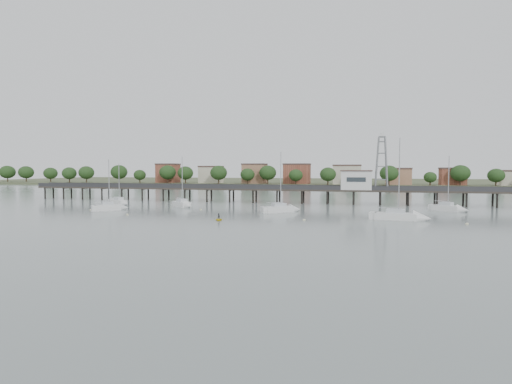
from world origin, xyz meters
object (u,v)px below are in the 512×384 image
lattice_tower (382,163)px  sailboat_d (406,217)px  sailboat_c (285,209)px  sailboat_e (452,209)px  white_tender (114,200)px  yellow_dinghy (219,220)px  sailboat_a (113,207)px  pier (266,189)px  sailboat_b (121,203)px  sailboat_f (184,205)px

lattice_tower → sailboat_d: size_ratio=0.94×
lattice_tower → sailboat_c: lattice_tower is taller
sailboat_e → white_tender: 91.63m
sailboat_e → yellow_dinghy: size_ratio=5.57×
lattice_tower → sailboat_a: 69.38m
lattice_tower → sailboat_c: (-21.68, -24.86, -10.46)m
pier → sailboat_d: sailboat_d is taller
lattice_tower → sailboat_c: bearing=-131.1°
sailboat_a → sailboat_b: bearing=70.6°
pier → white_tender: 45.51m
sailboat_b → white_tender: bearing=156.3°
yellow_dinghy → sailboat_b: bearing=122.3°
lattice_tower → sailboat_a: size_ratio=1.25×
pier → lattice_tower: 32.34m
sailboat_a → sailboat_b: (-6.12, 13.27, 0.00)m
sailboat_a → white_tender: size_ratio=3.75×
pier → sailboat_c: 26.92m
sailboat_c → sailboat_d: size_ratio=0.86×
lattice_tower → sailboat_b: bearing=-165.5°
sailboat_a → sailboat_c: 40.07m
lattice_tower → white_tender: bearing=-175.1°
sailboat_a → lattice_tower: bearing=-17.5°
lattice_tower → white_tender: lattice_tower is taller
sailboat_c → sailboat_b: sailboat_c is taller
sailboat_d → white_tender: (-79.61, 27.85, -0.24)m
pier → sailboat_b: size_ratio=12.94×
sailboat_d → white_tender: sailboat_d is taller
sailboat_b → white_tender: 14.11m
sailboat_e → sailboat_b: sailboat_e is taller
sailboat_e → sailboat_f: size_ratio=0.99×
sailboat_a → white_tender: bearing=77.9°
sailboat_a → white_tender: (-15.09, 24.15, -0.26)m
sailboat_e → yellow_dinghy: (-45.69, -29.05, -0.64)m
pier → sailboat_a: bearing=-134.1°
sailboat_f → white_tender: bearing=-163.7°
sailboat_c → sailboat_b: size_ratio=1.22×
lattice_tower → sailboat_f: lattice_tower is taller
sailboat_b → yellow_dinghy: size_ratio=4.86×
sailboat_b → white_tender: (-8.97, 10.89, -0.27)m
sailboat_b → sailboat_d: size_ratio=0.71×
lattice_tower → sailboat_c: 34.60m
pier → sailboat_b: bearing=-154.1°
pier → white_tender: pier is taller
yellow_dinghy → sailboat_e: bearing=10.1°
sailboat_b → sailboat_f: 19.02m
pier → lattice_tower: lattice_tower is taller
sailboat_a → sailboat_d: (64.52, -3.69, -0.02)m
sailboat_e → white_tender: (-91.30, 7.74, -0.26)m
sailboat_b → sailboat_d: bearing=13.4°
white_tender → yellow_dinghy: yellow_dinghy is taller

